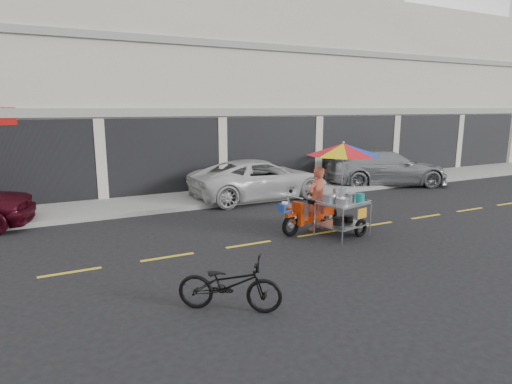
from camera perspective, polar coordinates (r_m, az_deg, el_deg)
name	(u,v)px	position (r m, az deg, el deg)	size (l,w,h in m)	color
ground	(317,234)	(11.42, 8.14, -5.53)	(90.00, 90.00, 0.00)	black
sidewalk	(233,194)	(16.08, -3.08, -0.27)	(45.00, 3.00, 0.15)	gray
shophouse_block	(243,88)	(21.58, -1.75, 13.75)	(36.00, 8.11, 10.40)	beige
centerline	(317,234)	(11.42, 8.14, -5.51)	(42.00, 0.10, 0.01)	gold
white_pickup	(260,179)	(15.56, 0.53, 1.74)	(2.36, 5.11, 1.42)	silver
silver_pickup	(385,168)	(19.05, 16.87, 3.12)	(2.10, 5.18, 1.50)	#93949A
near_bicycle	(230,284)	(7.10, -3.53, -12.17)	(0.60, 1.72, 0.90)	black
food_vendor_rig	(333,176)	(11.24, 10.23, 2.14)	(2.74, 2.24, 2.44)	black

